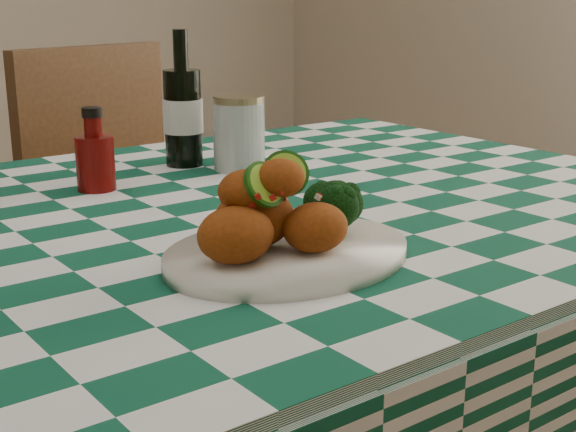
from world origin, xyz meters
TOP-DOWN VIEW (x-y plane):
  - plate at (0.01, -0.25)m, footprint 0.31×0.25m
  - fried_chicken_pile at (-0.01, -0.25)m, footprint 0.16×0.12m
  - broccoli_side at (0.10, -0.24)m, footprint 0.08×0.08m
  - ketchup_bottle at (-0.02, 0.22)m, footprint 0.08×0.08m
  - mason_jar at (0.24, 0.21)m, footprint 0.11×0.11m
  - beer_bottle at (0.18, 0.30)m, footprint 0.08×0.08m
  - wooden_chair_right at (0.34, 0.76)m, footprint 0.53×0.55m

SIDE VIEW (x-z plane):
  - wooden_chair_right at x=0.34m, z-range 0.00..0.96m
  - plate at x=0.01m, z-range 0.79..0.80m
  - broccoli_side at x=0.10m, z-range 0.80..0.87m
  - mason_jar at x=0.24m, z-range 0.79..0.92m
  - ketchup_bottle at x=-0.02m, z-range 0.79..0.92m
  - fried_chicken_pile at x=-0.01m, z-range 0.80..0.91m
  - beer_bottle at x=0.18m, z-range 0.79..1.03m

